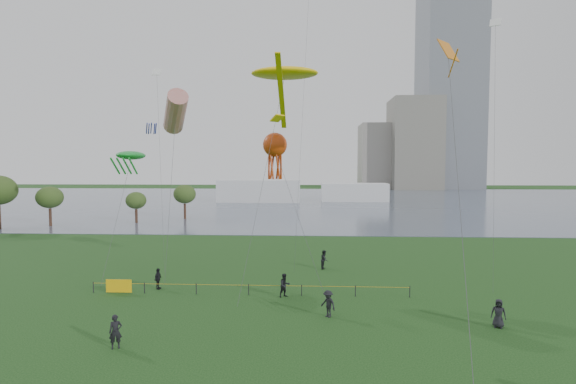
{
  "coord_description": "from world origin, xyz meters",
  "views": [
    {
      "loc": [
        1.35,
        -17.46,
        9.7
      ],
      "look_at": [
        0.0,
        10.0,
        8.0
      ],
      "focal_mm": 26.0,
      "sensor_mm": 36.0,
      "label": 1
    }
  ],
  "objects": [
    {
      "name": "lake",
      "position": [
        0.0,
        100.0,
        0.02
      ],
      "size": [
        400.0,
        120.0,
        0.08
      ],
      "primitive_type": "cube",
      "color": "#505B6E",
      "rests_on": "ground_plane"
    },
    {
      "name": "tower",
      "position": [
        62.0,
        168.0,
        60.0
      ],
      "size": [
        24.0,
        24.0,
        120.0
      ],
      "primitive_type": "cube",
      "color": "slate",
      "rests_on": "ground_plane"
    },
    {
      "name": "building_mid",
      "position": [
        46.0,
        162.0,
        19.0
      ],
      "size": [
        20.0,
        20.0,
        38.0
      ],
      "primitive_type": "cube",
      "color": "slate",
      "rests_on": "ground_plane"
    },
    {
      "name": "building_low",
      "position": [
        32.0,
        168.0,
        14.0
      ],
      "size": [
        16.0,
        18.0,
        28.0
      ],
      "primitive_type": "cube",
      "color": "gray",
      "rests_on": "ground_plane"
    },
    {
      "name": "pavilion_left",
      "position": [
        -12.0,
        95.0,
        3.0
      ],
      "size": [
        22.0,
        8.0,
        6.0
      ],
      "primitive_type": "cube",
      "color": "silver",
      "rests_on": "ground_plane"
    },
    {
      "name": "pavilion_right",
      "position": [
        14.0,
        98.0,
        2.5
      ],
      "size": [
        18.0,
        7.0,
        5.0
      ],
      "primitive_type": "cube",
      "color": "white",
      "rests_on": "ground_plane"
    },
    {
      "name": "trees",
      "position": [
        -37.53,
        48.33,
        5.18
      ],
      "size": [
        29.34,
        18.55,
        8.31
      ],
      "color": "#39241A",
      "rests_on": "ground_plane"
    },
    {
      "name": "fence",
      "position": [
        -9.25,
        13.23,
        0.55
      ],
      "size": [
        24.07,
        0.07,
        1.05
      ],
      "color": "black",
      "rests_on": "ground_plane"
    },
    {
      "name": "spectator_a",
      "position": [
        -0.38,
        12.9,
        0.88
      ],
      "size": [
        1.08,
        1.02,
        1.76
      ],
      "primitive_type": "imported",
      "rotation": [
        0.0,
        0.0,
        0.58
      ],
      "color": "black",
      "rests_on": "ground_plane"
    },
    {
      "name": "spectator_b",
      "position": [
        2.64,
        8.94,
        0.87
      ],
      "size": [
        1.26,
        1.25,
        1.74
      ],
      "primitive_type": "imported",
      "rotation": [
        0.0,
        0.0,
        -0.77
      ],
      "color": "black",
      "rests_on": "ground_plane"
    },
    {
      "name": "spectator_c",
      "position": [
        -10.51,
        14.4,
        0.83
      ],
      "size": [
        0.52,
        1.01,
        1.66
      ],
      "primitive_type": "imported",
      "rotation": [
        0.0,
        0.0,
        1.45
      ],
      "color": "black",
      "rests_on": "ground_plane"
    },
    {
      "name": "spectator_d",
      "position": [
        12.81,
        7.69,
        0.86
      ],
      "size": [
        0.99,
        0.84,
        1.72
      ],
      "primitive_type": "imported",
      "rotation": [
        0.0,
        0.0,
        -0.42
      ],
      "color": "black",
      "rests_on": "ground_plane"
    },
    {
      "name": "spectator_f",
      "position": [
        -8.89,
        3.73,
        0.9
      ],
      "size": [
        0.78,
        0.67,
        1.81
      ],
      "primitive_type": "imported",
      "rotation": [
        0.0,
        0.0,
        0.43
      ],
      "color": "black",
      "rests_on": "ground_plane"
    },
    {
      "name": "spectator_g",
      "position": [
        2.88,
        21.59,
        0.89
      ],
      "size": [
        0.89,
        1.02,
        1.77
      ],
      "primitive_type": "imported",
      "rotation": [
        0.0,
        0.0,
        1.28
      ],
      "color": "black",
      "rests_on": "ground_plane"
    },
    {
      "name": "kite_stingray",
      "position": [
        -0.6,
        16.45,
        17.12
      ],
      "size": [
        5.68,
        10.17,
        17.61
      ],
      "rotation": [
        0.0,
        0.0,
        0.13
      ],
      "color": "#3F3F42"
    },
    {
      "name": "kite_windsock",
      "position": [
        -10.74,
        20.16,
        14.62
      ],
      "size": [
        4.26,
        6.72,
        16.54
      ],
      "rotation": [
        0.0,
        0.0,
        -0.06
      ],
      "color": "#3F3F42"
    },
    {
      "name": "kite_creature",
      "position": [
        -15.26,
        20.87,
        10.69
      ],
      "size": [
        2.27,
        8.27,
        11.12
      ],
      "rotation": [
        0.0,
        0.0,
        -0.36
      ],
      "color": "#3F3F42"
    },
    {
      "name": "kite_octopus",
      "position": [
        -1.47,
        17.64,
        11.41
      ],
      "size": [
        5.2,
        6.65,
        12.53
      ],
      "rotation": [
        0.0,
        0.0,
        0.42
      ],
      "color": "#3F3F42"
    },
    {
      "name": "kite_delta",
      "position": [
        9.74,
        8.23,
        15.9
      ],
      "size": [
        4.34,
        15.66,
        17.46
      ],
      "rotation": [
        0.0,
        0.0,
        0.37
      ],
      "color": "#3F3F42"
    },
    {
      "name": "small_kites",
      "position": [
        1.7,
        23.24,
        23.2
      ],
      "size": [
        32.11,
        6.59,
        10.16
      ],
      "color": "white"
    }
  ]
}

